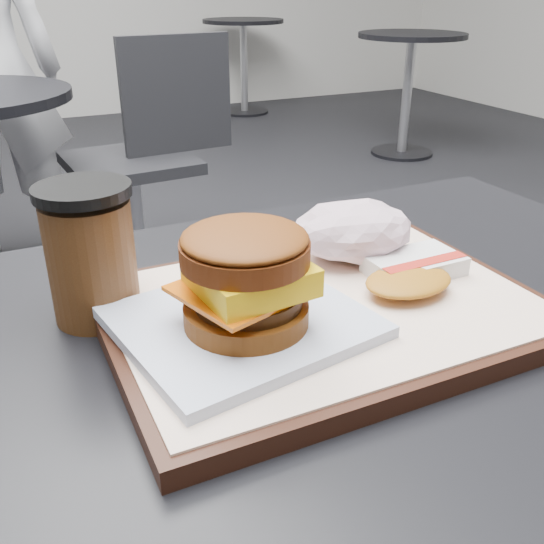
{
  "coord_description": "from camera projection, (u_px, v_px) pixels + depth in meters",
  "views": [
    {
      "loc": [
        -0.27,
        -0.4,
        1.05
      ],
      "look_at": [
        -0.08,
        0.0,
        0.83
      ],
      "focal_mm": 40.0,
      "sensor_mm": 36.0,
      "label": 1
    }
  ],
  "objects": [
    {
      "name": "serving_tray",
      "position": [
        322.0,
        310.0,
        0.55
      ],
      "size": [
        0.38,
        0.28,
        0.02
      ],
      "color": "black",
      "rests_on": "customer_table"
    },
    {
      "name": "customer_table",
      "position": [
        346.0,
        473.0,
        0.63
      ],
      "size": [
        0.8,
        0.6,
        0.77
      ],
      "color": "#A5A5AA",
      "rests_on": "ground"
    },
    {
      "name": "neighbor_chair",
      "position": [
        147.0,
        146.0,
        2.15
      ],
      "size": [
        0.61,
        0.45,
        0.88
      ],
      "color": "#A0A0A5",
      "rests_on": "ground"
    },
    {
      "name": "bg_table_far",
      "position": [
        243.0,
        44.0,
        4.99
      ],
      "size": [
        0.66,
        0.66,
        0.75
      ],
      "color": "black",
      "rests_on": "ground"
    },
    {
      "name": "bg_table_near",
      "position": [
        410.0,
        65.0,
        3.77
      ],
      "size": [
        0.66,
        0.66,
        0.75
      ],
      "color": "black",
      "rests_on": "ground"
    },
    {
      "name": "hash_brown",
      "position": [
        412.0,
        272.0,
        0.57
      ],
      "size": [
        0.12,
        0.09,
        0.02
      ],
      "color": "white",
      "rests_on": "serving_tray"
    },
    {
      "name": "breakfast_sandwich",
      "position": [
        245.0,
        289.0,
        0.48
      ],
      "size": [
        0.21,
        0.2,
        0.09
      ],
      "color": "white",
      "rests_on": "serving_tray"
    },
    {
      "name": "crumpled_wrapper",
      "position": [
        354.0,
        231.0,
        0.62
      ],
      "size": [
        0.13,
        0.1,
        0.06
      ],
      "primitive_type": null,
      "color": "silver",
      "rests_on": "serving_tray"
    },
    {
      "name": "coffee_cup",
      "position": [
        91.0,
        255.0,
        0.53
      ],
      "size": [
        0.08,
        0.08,
        0.12
      ],
      "color": "#442510",
      "rests_on": "customer_table"
    }
  ]
}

